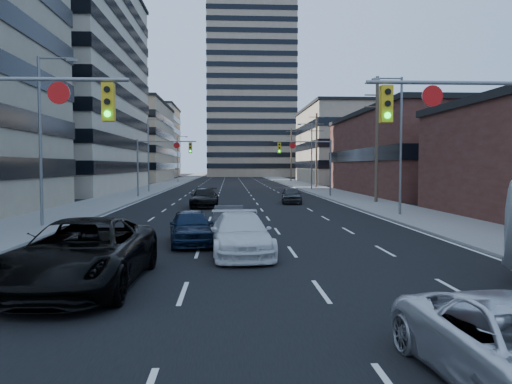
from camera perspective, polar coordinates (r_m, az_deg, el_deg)
The scene contains 27 objects.
road_surface at distance 136.84m, azimuth -2.82°, elevation 1.65°, with size 18.00×300.00×0.02m, color black.
sidewalk_left at distance 137.28m, azimuth -7.62°, elevation 1.66°, with size 5.00×300.00×0.15m, color slate.
sidewalk_right at distance 137.38m, azimuth 1.99°, elevation 1.69°, with size 5.00×300.00×0.15m, color slate.
office_left_mid at distance 72.62m, azimuth -24.85°, elevation 11.22°, with size 26.00×34.00×28.00m, color #ADA089.
office_left_far at distance 109.44m, azimuth -15.48°, elevation 5.38°, with size 20.00×30.00×16.00m, color gray.
storefront_right_mid at distance 61.91m, azimuth 20.39°, elevation 3.95°, with size 20.00×30.00×9.00m, color #472119.
office_right_far at distance 98.27m, azimuth 12.08°, elevation 5.12°, with size 22.00×28.00×14.00m, color gray.
apartment_tower at distance 159.03m, azimuth -0.66°, elevation 12.33°, with size 26.00×26.00×58.00m, color gray.
bg_block_left at distance 149.49m, azimuth -13.69°, elevation 5.52°, with size 24.00×24.00×20.00m, color #ADA089.
bg_block_right at distance 140.66m, azimuth 10.36°, elevation 4.08°, with size 22.00×22.00×12.00m, color gray.
signal_near_right at distance 16.88m, azimuth 25.59°, elevation 6.19°, with size 6.59×0.33×6.00m.
signal_far_left at distance 52.29m, azimuth -10.88°, elevation 4.07°, with size 6.09×0.33×6.00m.
signal_far_right at distance 52.47m, azimuth 6.03°, elevation 4.10°, with size 6.09×0.33×6.00m.
utility_pole_block at distance 44.74m, azimuth 13.64°, elevation 6.11°, with size 2.20×0.28×11.00m.
utility_pole_midblock at distance 73.96m, azimuth 6.92°, elevation 4.93°, with size 2.20×0.28×11.00m.
utility_pole_distant at distance 103.63m, azimuth 4.04°, elevation 4.39°, with size 2.20×0.28×11.00m.
streetlight_left_near at distance 28.57m, azimuth -23.15°, elevation 6.29°, with size 2.03×0.22×9.00m.
streetlight_left_mid at distance 62.59m, azimuth -12.06°, elevation 4.56°, with size 2.03×0.22×9.00m.
streetlight_left_far at distance 97.31m, azimuth -8.83°, elevation 4.03°, with size 2.03×0.22×9.00m.
streetlight_right_near at distance 33.68m, azimuth 15.97°, elevation 5.88°, with size 2.03×0.22×9.00m.
streetlight_right_far at distance 67.72m, azimuth 6.25°, elevation 4.49°, with size 2.03×0.22×9.00m.
black_pickup at distance 14.37m, azimuth -19.21°, elevation -6.69°, with size 3.08×6.67×1.85m, color black.
white_van at distance 18.49m, azimuth -1.78°, elevation -4.87°, with size 2.15×5.28×1.53m, color silver.
sedan_blue at distance 21.11m, azimuth -7.42°, elevation -3.98°, with size 1.75×4.36×1.48m, color black.
sedan_grey_center at distance 24.32m, azimuth -3.14°, elevation -3.21°, with size 1.42×4.06×1.34m, color #313033.
sedan_black_far at distance 39.74m, azimuth -5.90°, elevation -0.68°, with size 2.09×5.15×1.49m, color black.
sedan_grey_right at distance 43.64m, azimuth 4.07°, elevation -0.38°, with size 1.69×4.21×1.43m, color #2D2D30.
Camera 1 is at (-0.60, -6.80, 3.31)m, focal length 35.00 mm.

